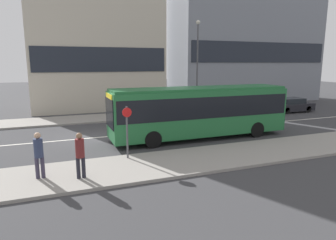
# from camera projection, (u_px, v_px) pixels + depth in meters

# --- Properties ---
(ground_plane) EXTENTS (120.00, 120.00, 0.00)m
(ground_plane) POSITION_uv_depth(u_px,v_px,m) (96.00, 138.00, 18.52)
(ground_plane) COLOR #3A3A3D
(sidewalk_near) EXTENTS (44.00, 3.50, 0.13)m
(sidewalk_near) POSITION_uv_depth(u_px,v_px,m) (116.00, 170.00, 12.78)
(sidewalk_near) COLOR gray
(sidewalk_near) RESTS_ON ground_plane
(sidewalk_far) EXTENTS (44.00, 3.50, 0.13)m
(sidewalk_far) POSITION_uv_depth(u_px,v_px,m) (85.00, 119.00, 24.24)
(sidewalk_far) COLOR gray
(sidewalk_far) RESTS_ON ground_plane
(lane_centerline) EXTENTS (41.80, 0.16, 0.01)m
(lane_centerline) POSITION_uv_depth(u_px,v_px,m) (96.00, 138.00, 18.52)
(lane_centerline) COLOR silver
(lane_centerline) RESTS_ON ground_plane
(apartment_block_left_tower) EXTENTS (12.45, 4.29, 17.60)m
(apartment_block_left_tower) POSITION_uv_depth(u_px,v_px,m) (97.00, 17.00, 28.22)
(apartment_block_left_tower) COLOR beige
(apartment_block_left_tower) RESTS_ON ground_plane
(apartment_block_right_tower) EXTENTS (18.06, 5.94, 20.66)m
(apartment_block_right_tower) POSITION_uv_depth(u_px,v_px,m) (248.00, 12.00, 34.88)
(apartment_block_right_tower) COLOR gray
(apartment_block_right_tower) RESTS_ON ground_plane
(city_bus) EXTENTS (10.98, 2.49, 3.12)m
(city_bus) POSITION_uv_depth(u_px,v_px,m) (200.00, 109.00, 18.16)
(city_bus) COLOR #236B38
(city_bus) RESTS_ON ground_plane
(parked_car_0) EXTENTS (4.16, 1.90, 1.31)m
(parked_car_0) POSITION_uv_depth(u_px,v_px,m) (245.00, 108.00, 26.42)
(parked_car_0) COLOR navy
(parked_car_0) RESTS_ON ground_plane
(parked_car_1) EXTENTS (4.08, 1.84, 1.31)m
(parked_car_1) POSITION_uv_depth(u_px,v_px,m) (291.00, 105.00, 28.08)
(parked_car_1) COLOR black
(parked_car_1) RESTS_ON ground_plane
(pedestrian_near_stop) EXTENTS (0.35, 0.34, 1.83)m
(pedestrian_near_stop) POSITION_uv_depth(u_px,v_px,m) (39.00, 152.00, 11.52)
(pedestrian_near_stop) COLOR #383347
(pedestrian_near_stop) RESTS_ON sidewalk_near
(pedestrian_down_pavement) EXTENTS (0.35, 0.34, 1.81)m
(pedestrian_down_pavement) POSITION_uv_depth(u_px,v_px,m) (80.00, 152.00, 11.52)
(pedestrian_down_pavement) COLOR #23232D
(pedestrian_down_pavement) RESTS_ON sidewalk_near
(bus_stop_sign) EXTENTS (0.44, 0.12, 2.47)m
(bus_stop_sign) POSITION_uv_depth(u_px,v_px,m) (127.00, 128.00, 13.89)
(bus_stop_sign) COLOR #4C4C51
(bus_stop_sign) RESTS_ON sidewalk_near
(street_lamp) EXTENTS (0.36, 0.36, 8.00)m
(street_lamp) POSITION_uv_depth(u_px,v_px,m) (197.00, 58.00, 26.08)
(street_lamp) COLOR #4C4C51
(street_lamp) RESTS_ON sidewalk_far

